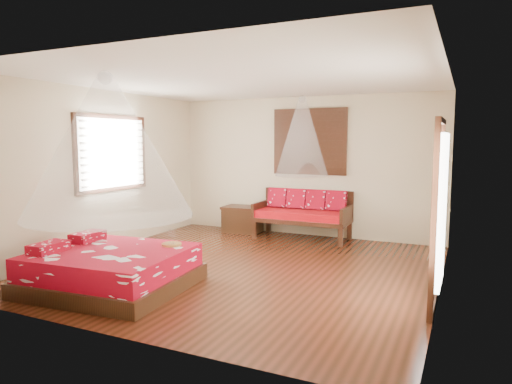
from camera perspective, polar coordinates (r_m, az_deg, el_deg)
room at (r=6.78m, az=-1.46°, el=2.05°), size 5.54×5.54×2.84m
bed at (r=6.32m, az=-17.68°, el=-9.16°), size 2.04×1.88×0.63m
daybed at (r=9.03m, az=5.93°, el=-2.51°), size 1.85×0.82×0.96m
storage_chest at (r=9.66m, az=-1.68°, el=-3.38°), size 0.83×0.63×0.55m
shutter_panel at (r=9.24m, az=6.71°, el=6.26°), size 1.52×0.06×1.32m
window_left at (r=8.48m, az=-17.50°, el=4.65°), size 0.10×1.74×1.34m
glazed_door at (r=5.53m, az=21.63°, el=-2.84°), size 0.08×1.02×2.16m
wine_tray at (r=6.33m, az=-10.51°, el=-6.07°), size 0.27×0.27×0.22m
mosquito_net_main at (r=6.09m, az=-18.07°, el=5.49°), size 2.13×2.13×1.80m
mosquito_net_daybed at (r=8.80m, az=5.76°, el=6.92°), size 1.02×1.02×1.50m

